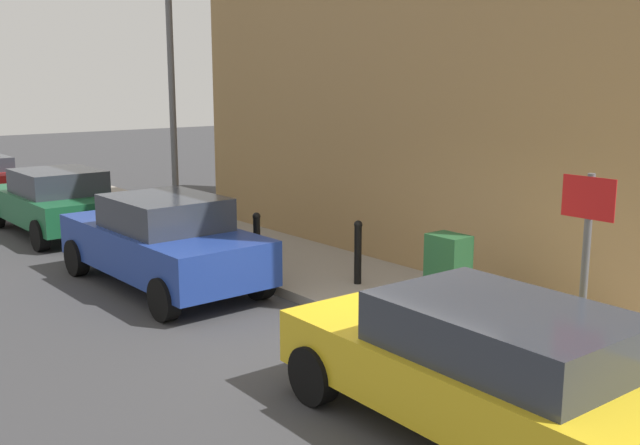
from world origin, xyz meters
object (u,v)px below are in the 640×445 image
at_px(bollard_far_kerb, 257,241).
at_px(utility_cabinet, 447,278).
at_px(car_yellow, 493,370).
at_px(street_sign, 586,248).
at_px(car_green, 56,201).
at_px(bollard_near_cabinet, 358,250).
at_px(lamppost, 172,83).
at_px(car_blue, 162,241).

bearing_deg(bollard_far_kerb, utility_cabinet, -77.92).
relative_size(car_yellow, bollard_far_kerb, 4.32).
relative_size(car_yellow, street_sign, 1.95).
relative_size(car_yellow, car_green, 1.10).
distance_m(bollard_near_cabinet, lamppost, 6.38).
relative_size(car_yellow, bollard_near_cabinet, 4.32).
bearing_deg(car_yellow, lamppost, -10.60).
xyz_separation_m(bollard_near_cabinet, lamppost, (-0.14, 5.82, 2.60)).
distance_m(car_green, street_sign, 12.13).
xyz_separation_m(car_yellow, bollard_near_cabinet, (2.32, 4.49, -0.03)).
bearing_deg(utility_cabinet, car_blue, 117.19).
bearing_deg(street_sign, car_yellow, -177.97).
relative_size(car_blue, lamppost, 0.76).
distance_m(car_yellow, bollard_far_kerb, 6.26).
xyz_separation_m(bollard_far_kerb, lamppost, (0.72, 4.22, 2.60)).
bearing_deg(bollard_near_cabinet, bollard_far_kerb, 118.39).
relative_size(bollard_near_cabinet, street_sign, 0.45).
distance_m(bollard_near_cabinet, street_sign, 4.61).
relative_size(bollard_near_cabinet, bollard_far_kerb, 1.00).
height_order(car_yellow, bollard_far_kerb, car_yellow).
bearing_deg(bollard_far_kerb, car_blue, 154.70).
distance_m(car_blue, street_sign, 6.92).
bearing_deg(car_blue, utility_cabinet, -153.69).
height_order(car_yellow, utility_cabinet, car_yellow).
distance_m(car_yellow, bollard_near_cabinet, 5.06).
distance_m(utility_cabinet, street_sign, 2.74).
bearing_deg(street_sign, car_blue, 102.48).
height_order(car_yellow, car_blue, car_blue).
height_order(utility_cabinet, street_sign, street_sign).
height_order(utility_cabinet, bollard_far_kerb, utility_cabinet).
bearing_deg(bollard_near_cabinet, car_green, 105.91).
relative_size(car_green, bollard_near_cabinet, 3.93).
bearing_deg(car_green, bollard_far_kerb, -167.95).
distance_m(car_blue, lamppost, 4.85).
distance_m(car_blue, utility_cabinet, 4.77).
bearing_deg(bollard_near_cabinet, street_sign, -100.16).
bearing_deg(bollard_far_kerb, car_green, 102.22).
bearing_deg(car_yellow, car_green, 0.56).
height_order(utility_cabinet, lamppost, lamppost).
distance_m(car_blue, car_green, 5.31).
xyz_separation_m(street_sign, lamppost, (0.65, 10.26, 1.64)).
height_order(car_yellow, bollard_near_cabinet, car_yellow).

